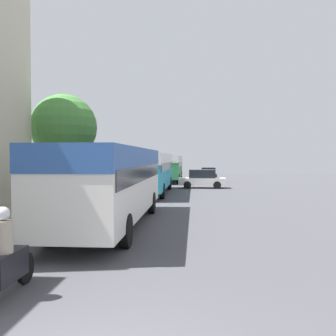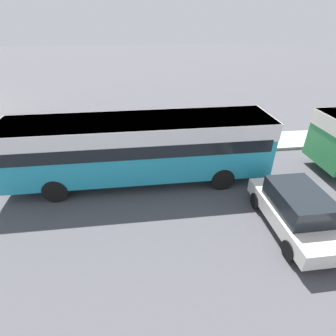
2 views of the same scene
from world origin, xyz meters
TOP-DOWN VIEW (x-y plane):
  - bus_following at (-1.98, 23.11)m, footprint 2.52×11.22m
  - car_far_curb at (1.83, 28.31)m, footprint 4.02×1.81m

SIDE VIEW (x-z plane):
  - car_far_curb at x=1.83m, z-range 0.02..1.61m
  - bus_following at x=-1.98m, z-range 0.45..3.36m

